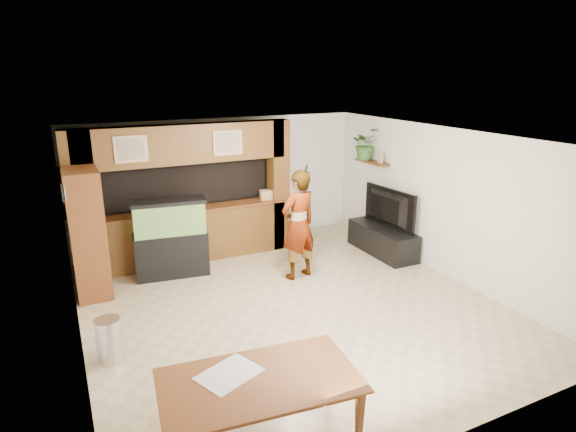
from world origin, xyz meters
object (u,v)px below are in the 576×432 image
television (384,209)px  person (298,225)px  aquarium (171,239)px  dining_table (261,411)px  pantry_cabinet (87,234)px

television → person: size_ratio=0.70×
aquarium → dining_table: 4.41m
television → aquarium: bearing=74.2°
person → dining_table: (-2.13, -3.34, -0.63)m
pantry_cabinet → aquarium: (1.33, 0.17, -0.35)m
pantry_cabinet → dining_table: size_ratio=1.08×
pantry_cabinet → dining_table: (1.18, -4.23, -0.70)m
person → dining_table: person is taller
person → dining_table: 4.01m
aquarium → person: person is taller
television → person: bearing=93.1°
aquarium → television: 4.10m
aquarium → dining_table: (-0.15, -4.40, -0.34)m
pantry_cabinet → aquarium: 1.39m
pantry_cabinet → person: (3.31, -0.88, -0.07)m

